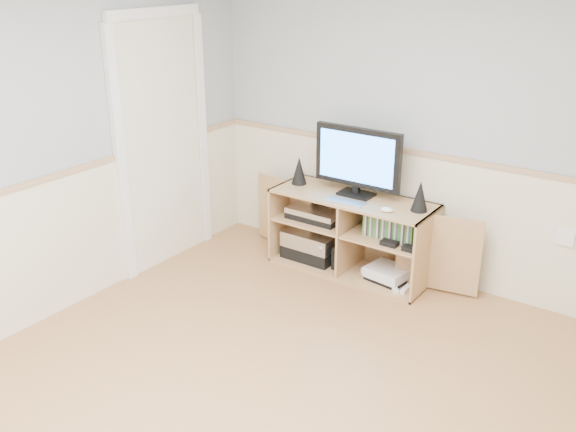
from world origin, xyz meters
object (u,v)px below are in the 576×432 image
object	(u,v)px
monitor	(357,159)
game_consoles	(387,274)
keyboard	(346,202)
media_cabinet	(355,231)

from	to	relation	value
monitor	game_consoles	xyz separation A→B (m)	(0.34, -0.06, -0.88)
monitor	keyboard	world-z (taller)	monitor
keyboard	game_consoles	world-z (taller)	keyboard
keyboard	game_consoles	size ratio (longest dim) A/B	0.68
media_cabinet	game_consoles	xyz separation A→B (m)	(0.34, -0.07, -0.26)
keyboard	game_consoles	distance (m)	0.68
keyboard	media_cabinet	bearing A→B (deg)	94.09
media_cabinet	monitor	distance (m)	0.62
media_cabinet	keyboard	distance (m)	0.38
media_cabinet	game_consoles	distance (m)	0.44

